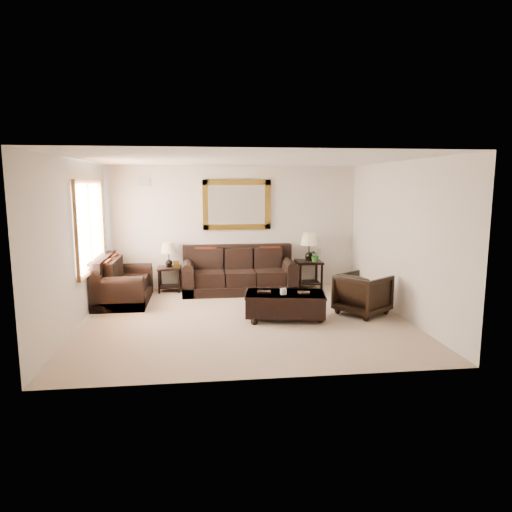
{
  "coord_description": "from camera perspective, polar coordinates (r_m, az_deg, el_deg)",
  "views": [
    {
      "loc": [
        -0.72,
        -7.6,
        2.3
      ],
      "look_at": [
        0.28,
        0.6,
        1.0
      ],
      "focal_mm": 32.0,
      "sensor_mm": 36.0,
      "label": 1
    }
  ],
  "objects": [
    {
      "name": "end_table_left",
      "position": [
        9.97,
        -10.82,
        -0.41
      ],
      "size": [
        0.49,
        0.49,
        1.07
      ],
      "color": "black",
      "rests_on": "room"
    },
    {
      "name": "coffee_table",
      "position": [
        7.88,
        3.66,
        -5.86
      ],
      "size": [
        1.46,
        0.94,
        0.57
      ],
      "rotation": [
        0.0,
        0.0,
        -0.17
      ],
      "color": "black",
      "rests_on": "room"
    },
    {
      "name": "loveseat",
      "position": [
        9.34,
        -16.59,
        -3.54
      ],
      "size": [
        0.97,
        1.63,
        0.92
      ],
      "rotation": [
        0.0,
        0.0,
        1.57
      ],
      "color": "black",
      "rests_on": "room"
    },
    {
      "name": "sofa",
      "position": [
        9.86,
        -2.15,
        -2.41
      ],
      "size": [
        2.4,
        1.03,
        0.98
      ],
      "color": "black",
      "rests_on": "room"
    },
    {
      "name": "potted_plant",
      "position": [
        10.12,
        7.44,
        -0.05
      ],
      "size": [
        0.35,
        0.37,
        0.23
      ],
      "primitive_type": "imported",
      "rotation": [
        0.0,
        0.0,
        0.36
      ],
      "color": "#24581E",
      "rests_on": "end_table_right"
    },
    {
      "name": "end_table_right",
      "position": [
        10.18,
        6.64,
        0.47
      ],
      "size": [
        0.56,
        0.56,
        1.23
      ],
      "color": "black",
      "rests_on": "room"
    },
    {
      "name": "mirror",
      "position": [
        10.11,
        -2.41,
        6.42
      ],
      "size": [
        1.5,
        0.06,
        1.1
      ],
      "color": "#503A10",
      "rests_on": "room"
    },
    {
      "name": "armchair",
      "position": [
        8.36,
        13.21,
        -4.39
      ],
      "size": [
        1.05,
        1.06,
        0.81
      ],
      "primitive_type": "imported",
      "rotation": [
        0.0,
        0.0,
        2.19
      ],
      "color": "black",
      "rests_on": "floor"
    },
    {
      "name": "air_vent",
      "position": [
        10.15,
        -13.78,
        9.0
      ],
      "size": [
        0.25,
        0.02,
        0.18
      ],
      "primitive_type": "cube",
      "color": "#999999",
      "rests_on": "room"
    },
    {
      "name": "window",
      "position": [
        8.76,
        -20.01,
        3.52
      ],
      "size": [
        0.07,
        1.96,
        1.66
      ],
      "color": "white",
      "rests_on": "room"
    },
    {
      "name": "room",
      "position": [
        7.7,
        -1.52,
        1.88
      ],
      "size": [
        5.51,
        5.01,
        2.71
      ],
      "color": "gray",
      "rests_on": "ground"
    }
  ]
}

